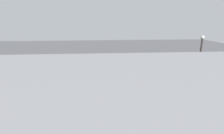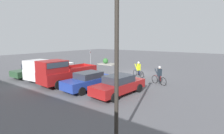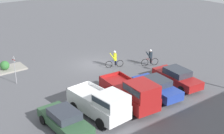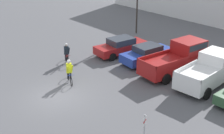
% 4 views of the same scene
% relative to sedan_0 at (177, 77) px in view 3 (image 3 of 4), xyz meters
% --- Properties ---
extents(ground_plane, '(80.00, 80.00, 0.00)m').
position_rel_sedan_0_xyz_m(ground_plane, '(3.01, -8.34, -0.74)').
color(ground_plane, '#56565B').
extents(sedan_0, '(2.25, 4.87, 1.47)m').
position_rel_sedan_0_xyz_m(sedan_0, '(0.00, 0.00, 0.00)').
color(sedan_0, maroon).
rests_on(sedan_0, ground_plane).
extents(sedan_1, '(2.23, 4.66, 1.46)m').
position_rel_sedan_0_xyz_m(sedan_1, '(2.80, 0.35, -0.00)').
color(sedan_1, '#233D9E').
rests_on(sedan_1, ground_plane).
extents(pickup_truck_0, '(2.56, 5.54, 2.34)m').
position_rel_sedan_0_xyz_m(pickup_truck_0, '(5.64, 0.65, 0.45)').
color(pickup_truck_0, maroon).
rests_on(pickup_truck_0, ground_plane).
extents(pickup_truck_1, '(2.56, 4.98, 2.18)m').
position_rel_sedan_0_xyz_m(pickup_truck_1, '(8.37, 0.51, 0.38)').
color(pickup_truck_1, white).
rests_on(pickup_truck_1, ground_plane).
extents(sedan_2, '(2.00, 4.59, 1.43)m').
position_rel_sedan_0_xyz_m(sedan_2, '(11.20, 0.28, -0.02)').
color(sedan_2, '#2D5133').
rests_on(sedan_2, ground_plane).
extents(cyclist_0, '(1.73, 0.77, 1.75)m').
position_rel_sedan_0_xyz_m(cyclist_0, '(1.77, -6.54, 0.14)').
color(cyclist_0, black).
rests_on(cyclist_0, ground_plane).
extents(cyclist_1, '(1.70, 0.76, 1.74)m').
position_rel_sedan_0_xyz_m(cyclist_1, '(-1.33, -4.73, 0.10)').
color(cyclist_1, black).
rests_on(cyclist_1, ground_plane).
extents(fire_lane_sign, '(0.13, 0.29, 2.55)m').
position_rel_sedan_0_xyz_m(fire_lane_sign, '(11.03, -8.69, 0.79)').
color(fire_lane_sign, '#9E9EA3').
rests_on(fire_lane_sign, ground_plane).
extents(curb_island, '(3.09, 2.10, 0.15)m').
position_rel_sedan_0_xyz_m(curb_island, '(10.43, -12.29, -0.66)').
color(curb_island, gray).
rests_on(curb_island, ground_plane).
extents(shrub, '(0.88, 0.88, 0.88)m').
position_rel_sedan_0_xyz_m(shrub, '(10.82, -12.08, -0.15)').
color(shrub, '#337033').
rests_on(shrub, curb_island).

